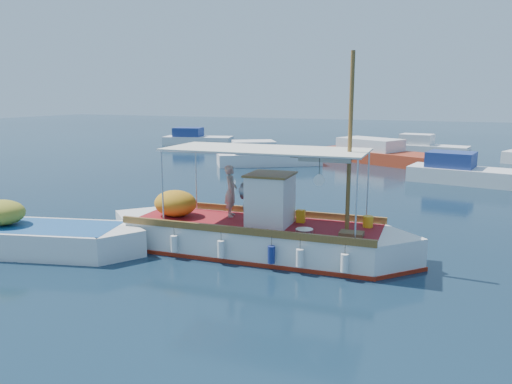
% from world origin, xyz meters
% --- Properties ---
extents(ground, '(160.00, 160.00, 0.00)m').
position_xyz_m(ground, '(0.00, 0.00, 0.00)').
color(ground, black).
rests_on(ground, ground).
extents(fishing_caique, '(9.64, 3.03, 5.88)m').
position_xyz_m(fishing_caique, '(-0.62, 0.10, 0.52)').
color(fishing_caique, white).
rests_on(fishing_caique, ground).
extents(dinghy, '(6.92, 3.23, 1.74)m').
position_xyz_m(dinghy, '(-6.73, -2.47, 0.36)').
color(dinghy, white).
rests_on(dinghy, ground).
extents(bg_boat_nw, '(6.96, 5.58, 1.80)m').
position_xyz_m(bg_boat_nw, '(-7.25, 17.42, 0.49)').
color(bg_boat_nw, silver).
rests_on(bg_boat_nw, ground).
extents(bg_boat_n, '(10.54, 6.99, 1.80)m').
position_xyz_m(bg_boat_n, '(-0.14, 21.38, 0.49)').
color(bg_boat_n, '#9B3119').
rests_on(bg_boat_n, ground).
extents(bg_boat_ne, '(6.06, 3.12, 1.80)m').
position_xyz_m(bg_boat_ne, '(4.90, 15.16, 0.49)').
color(bg_boat_ne, silver).
rests_on(bg_boat_ne, ground).
extents(bg_boat_far_w, '(6.52, 3.65, 1.80)m').
position_xyz_m(bg_boat_far_w, '(-18.02, 27.02, 0.49)').
color(bg_boat_far_w, silver).
rests_on(bg_boat_far_w, ground).
extents(bg_boat_far_n, '(6.07, 2.87, 1.80)m').
position_xyz_m(bg_boat_far_n, '(2.01, 27.10, 0.49)').
color(bg_boat_far_n, silver).
rests_on(bg_boat_far_n, ground).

